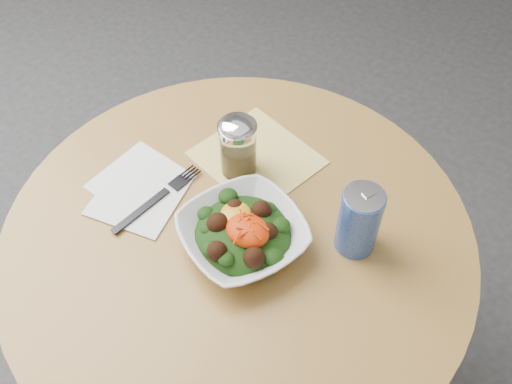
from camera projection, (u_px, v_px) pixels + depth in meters
ground at (244, 378)px, 1.67m from camera, size 6.00×6.00×0.00m
table at (240, 283)px, 1.24m from camera, size 0.90×0.90×0.75m
cloth_napkin at (257, 158)px, 1.20m from camera, size 0.27×0.25×0.00m
paper_napkins at (139, 189)px, 1.15m from camera, size 0.21×0.21×0.00m
salad_bowl at (243, 233)px, 1.04m from camera, size 0.29×0.29×0.08m
fork at (160, 197)px, 1.13m from camera, size 0.05×0.22×0.00m
spice_shaker at (238, 147)px, 1.13m from camera, size 0.08×0.08×0.14m
beverage_can at (359, 221)px, 1.01m from camera, size 0.08×0.08×0.15m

